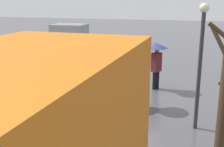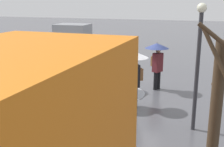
{
  "view_description": "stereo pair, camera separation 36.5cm",
  "coord_description": "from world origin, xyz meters",
  "px_view_note": "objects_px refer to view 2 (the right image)",
  "views": [
    {
      "loc": [
        -2.55,
        12.12,
        3.96
      ],
      "look_at": [
        0.53,
        1.35,
        1.05
      ],
      "focal_mm": 46.07,
      "sensor_mm": 36.0,
      "label": 1
    },
    {
      "loc": [
        -2.89,
        12.01,
        3.96
      ],
      "look_at": [
        0.53,
        1.35,
        1.05
      ],
      "focal_mm": 46.07,
      "sensor_mm": 36.0,
      "label": 2
    }
  ],
  "objects_px": {
    "shopping_cart_vendor": "(123,81)",
    "pedestrian_far_side": "(157,55)",
    "hand_dolly_boxes": "(105,76)",
    "cargo_van_parked_right": "(60,54)",
    "pedestrian_pink_side": "(135,66)",
    "pedestrian_black_side": "(103,55)",
    "street_lamp": "(198,55)",
    "bare_tree_near": "(216,113)",
    "pedestrian_white_side": "(103,65)"
  },
  "relations": [
    {
      "from": "hand_dolly_boxes",
      "to": "street_lamp",
      "type": "distance_m",
      "value": 5.02
    },
    {
      "from": "hand_dolly_boxes",
      "to": "bare_tree_near",
      "type": "relative_size",
      "value": 0.37
    },
    {
      "from": "street_lamp",
      "to": "cargo_van_parked_right",
      "type": "bearing_deg",
      "value": -32.92
    },
    {
      "from": "pedestrian_black_side",
      "to": "pedestrian_pink_side",
      "type": "bearing_deg",
      "value": 135.51
    },
    {
      "from": "bare_tree_near",
      "to": "pedestrian_far_side",
      "type": "bearing_deg",
      "value": -71.28
    },
    {
      "from": "pedestrian_black_side",
      "to": "bare_tree_near",
      "type": "distance_m",
      "value": 7.6
    },
    {
      "from": "shopping_cart_vendor",
      "to": "hand_dolly_boxes",
      "type": "height_order",
      "value": "hand_dolly_boxes"
    },
    {
      "from": "cargo_van_parked_right",
      "to": "pedestrian_pink_side",
      "type": "xyz_separation_m",
      "value": [
        -4.69,
        3.13,
        0.39
      ]
    },
    {
      "from": "pedestrian_white_side",
      "to": "bare_tree_near",
      "type": "height_order",
      "value": "bare_tree_near"
    },
    {
      "from": "shopping_cart_vendor",
      "to": "pedestrian_pink_side",
      "type": "height_order",
      "value": "pedestrian_pink_side"
    },
    {
      "from": "hand_dolly_boxes",
      "to": "pedestrian_black_side",
      "type": "distance_m",
      "value": 0.99
    },
    {
      "from": "pedestrian_black_side",
      "to": "cargo_van_parked_right",
      "type": "bearing_deg",
      "value": -24.7
    },
    {
      "from": "pedestrian_pink_side",
      "to": "pedestrian_white_side",
      "type": "distance_m",
      "value": 1.18
    },
    {
      "from": "cargo_van_parked_right",
      "to": "pedestrian_white_side",
      "type": "distance_m",
      "value": 4.84
    },
    {
      "from": "shopping_cart_vendor",
      "to": "pedestrian_far_side",
      "type": "bearing_deg",
      "value": -139.81
    },
    {
      "from": "hand_dolly_boxes",
      "to": "pedestrian_pink_side",
      "type": "relative_size",
      "value": 0.61
    },
    {
      "from": "cargo_van_parked_right",
      "to": "pedestrian_far_side",
      "type": "bearing_deg",
      "value": 171.72
    },
    {
      "from": "pedestrian_white_side",
      "to": "pedestrian_far_side",
      "type": "bearing_deg",
      "value": -122.19
    },
    {
      "from": "pedestrian_black_side",
      "to": "street_lamp",
      "type": "height_order",
      "value": "street_lamp"
    },
    {
      "from": "shopping_cart_vendor",
      "to": "bare_tree_near",
      "type": "xyz_separation_m",
      "value": [
        -3.48,
        5.6,
        1.19
      ]
    },
    {
      "from": "hand_dolly_boxes",
      "to": "cargo_van_parked_right",
      "type": "bearing_deg",
      "value": -29.77
    },
    {
      "from": "hand_dolly_boxes",
      "to": "pedestrian_white_side",
      "type": "relative_size",
      "value": 0.61
    },
    {
      "from": "pedestrian_black_side",
      "to": "pedestrian_white_side",
      "type": "bearing_deg",
      "value": 109.09
    },
    {
      "from": "pedestrian_pink_side",
      "to": "pedestrian_black_side",
      "type": "xyz_separation_m",
      "value": [
        1.86,
        -1.82,
        0.0
      ]
    },
    {
      "from": "hand_dolly_boxes",
      "to": "pedestrian_far_side",
      "type": "height_order",
      "value": "pedestrian_far_side"
    },
    {
      "from": "shopping_cart_vendor",
      "to": "bare_tree_near",
      "type": "bearing_deg",
      "value": 121.85
    },
    {
      "from": "pedestrian_far_side",
      "to": "bare_tree_near",
      "type": "relative_size",
      "value": 0.6
    },
    {
      "from": "pedestrian_white_side",
      "to": "bare_tree_near",
      "type": "xyz_separation_m",
      "value": [
        -3.86,
        4.09,
        0.17
      ]
    },
    {
      "from": "street_lamp",
      "to": "hand_dolly_boxes",
      "type": "bearing_deg",
      "value": -35.26
    },
    {
      "from": "shopping_cart_vendor",
      "to": "pedestrian_white_side",
      "type": "height_order",
      "value": "pedestrian_white_side"
    },
    {
      "from": "cargo_van_parked_right",
      "to": "pedestrian_black_side",
      "type": "relative_size",
      "value": 2.51
    },
    {
      "from": "shopping_cart_vendor",
      "to": "pedestrian_far_side",
      "type": "relative_size",
      "value": 0.47
    },
    {
      "from": "shopping_cart_vendor",
      "to": "pedestrian_black_side",
      "type": "distance_m",
      "value": 1.54
    },
    {
      "from": "pedestrian_white_side",
      "to": "street_lamp",
      "type": "distance_m",
      "value": 3.67
    },
    {
      "from": "pedestrian_far_side",
      "to": "street_lamp",
      "type": "distance_m",
      "value": 4.21
    },
    {
      "from": "pedestrian_far_side",
      "to": "bare_tree_near",
      "type": "distance_m",
      "value": 7.02
    },
    {
      "from": "pedestrian_pink_side",
      "to": "bare_tree_near",
      "type": "xyz_separation_m",
      "value": [
        -2.69,
        4.26,
        0.19
      ]
    },
    {
      "from": "cargo_van_parked_right",
      "to": "street_lamp",
      "type": "bearing_deg",
      "value": 147.08
    },
    {
      "from": "street_lamp",
      "to": "pedestrian_white_side",
      "type": "bearing_deg",
      "value": -19.19
    },
    {
      "from": "cargo_van_parked_right",
      "to": "bare_tree_near",
      "type": "distance_m",
      "value": 10.46
    },
    {
      "from": "hand_dolly_boxes",
      "to": "pedestrian_pink_side",
      "type": "xyz_separation_m",
      "value": [
        -1.64,
        1.38,
        0.86
      ]
    },
    {
      "from": "pedestrian_pink_side",
      "to": "pedestrian_black_side",
      "type": "bearing_deg",
      "value": -44.49
    },
    {
      "from": "pedestrian_black_side",
      "to": "pedestrian_white_side",
      "type": "height_order",
      "value": "same"
    },
    {
      "from": "shopping_cart_vendor",
      "to": "street_lamp",
      "type": "xyz_separation_m",
      "value": [
        -3.01,
        2.69,
        1.8
      ]
    },
    {
      "from": "shopping_cart_vendor",
      "to": "bare_tree_near",
      "type": "height_order",
      "value": "bare_tree_near"
    },
    {
      "from": "pedestrian_white_side",
      "to": "street_lamp",
      "type": "height_order",
      "value": "street_lamp"
    },
    {
      "from": "pedestrian_far_side",
      "to": "pedestrian_black_side",
      "type": "bearing_deg",
      "value": 13.64
    },
    {
      "from": "pedestrian_black_side",
      "to": "street_lamp",
      "type": "relative_size",
      "value": 0.56
    },
    {
      "from": "shopping_cart_vendor",
      "to": "street_lamp",
      "type": "relative_size",
      "value": 0.26
    },
    {
      "from": "pedestrian_pink_side",
      "to": "pedestrian_far_side",
      "type": "bearing_deg",
      "value": -100.5
    }
  ]
}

